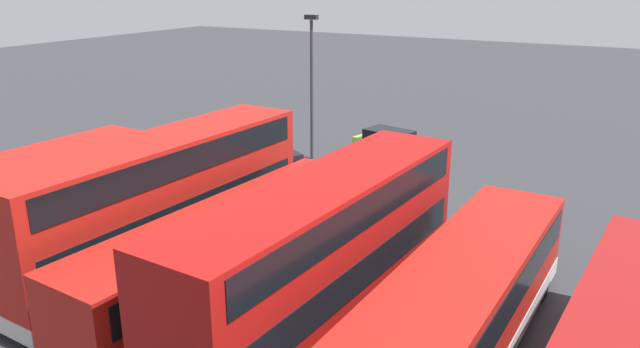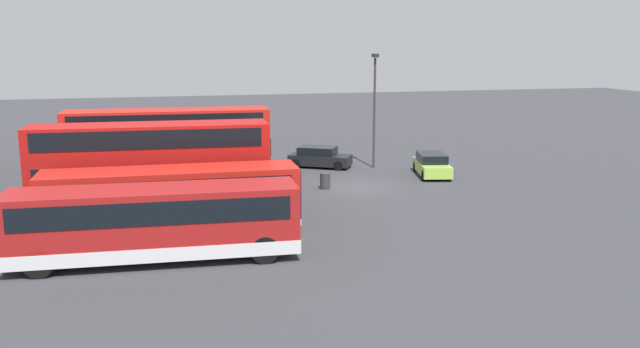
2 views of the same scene
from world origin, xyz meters
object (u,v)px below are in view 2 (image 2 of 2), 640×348
(bus_single_deck_near_end, at_px, (155,221))
(car_hatchback_silver, at_px, (432,165))
(bus_double_decker_fifth, at_px, (169,145))
(bus_single_deck_seventh, at_px, (162,141))
(bus_double_decker_third, at_px, (151,166))
(bus_single_deck_fourth, at_px, (157,169))
(lamp_post_tall, at_px, (375,102))
(bus_single_deck_second, at_px, (172,198))
(waste_bin_yellow, at_px, (325,181))
(bus_single_deck_sixth, at_px, (166,149))
(car_small_green, at_px, (319,157))

(bus_single_deck_near_end, height_order, car_hatchback_silver, bus_single_deck_near_end)
(bus_double_decker_fifth, bearing_deg, bus_single_deck_seventh, 2.00)
(bus_double_decker_third, bearing_deg, bus_single_deck_fourth, -4.88)
(car_hatchback_silver, xyz_separation_m, lamp_post_tall, (3.51, 2.76, 3.83))
(bus_single_deck_seventh, bearing_deg, bus_double_decker_third, 176.63)
(bus_single_deck_seventh, bearing_deg, bus_single_deck_near_end, 177.85)
(bus_double_decker_fifth, xyz_separation_m, car_hatchback_silver, (-1.35, -16.48, -1.75))
(bus_single_deck_second, height_order, bus_double_decker_third, bus_double_decker_third)
(bus_single_deck_near_end, height_order, bus_single_deck_second, same)
(car_hatchback_silver, bearing_deg, waste_bin_yellow, 105.42)
(bus_single_deck_seventh, height_order, car_hatchback_silver, bus_single_deck_seventh)
(bus_single_deck_fourth, height_order, bus_single_deck_seventh, same)
(bus_single_deck_sixth, relative_size, car_hatchback_silver, 2.52)
(bus_single_deck_fourth, distance_m, car_small_green, 12.86)
(bus_single_deck_near_end, distance_m, bus_single_deck_fourth, 11.06)
(bus_double_decker_fifth, relative_size, car_hatchback_silver, 2.67)
(bus_single_deck_fourth, height_order, car_hatchback_silver, bus_single_deck_fourth)
(car_small_green, bearing_deg, bus_single_deck_fourth, 121.40)
(bus_double_decker_third, relative_size, bus_double_decker_fifth, 0.97)
(bus_single_deck_near_end, xyz_separation_m, waste_bin_yellow, (11.04, -9.84, -1.15))
(bus_double_decker_fifth, height_order, car_hatchback_silver, bus_double_decker_fifth)
(bus_single_deck_seventh, bearing_deg, lamp_post_tall, -109.72)
(bus_single_deck_near_end, relative_size, bus_double_decker_fifth, 0.94)
(car_small_green, distance_m, waste_bin_yellow, 6.85)
(car_small_green, bearing_deg, car_hatchback_silver, -125.93)
(bus_single_deck_fourth, xyz_separation_m, bus_single_deck_seventh, (10.62, -0.53, -0.00))
(bus_double_decker_fifth, height_order, car_small_green, bus_double_decker_fifth)
(bus_single_deck_near_end, bearing_deg, bus_single_deck_fourth, -1.45)
(bus_single_deck_second, xyz_separation_m, bus_single_deck_seventh, (17.81, -0.01, -0.00))
(bus_double_decker_third, distance_m, bus_double_decker_fifth, 6.99)
(bus_single_deck_sixth, bearing_deg, bus_double_decker_third, 174.56)
(bus_single_deck_second, height_order, bus_double_decker_fifth, bus_double_decker_fifth)
(bus_single_deck_second, relative_size, bus_single_deck_fourth, 0.97)
(bus_single_deck_seventh, relative_size, car_hatchback_silver, 2.48)
(bus_single_deck_seventh, distance_m, waste_bin_yellow, 14.00)
(car_small_green, bearing_deg, bus_double_decker_fifth, 107.63)
(car_hatchback_silver, bearing_deg, bus_single_deck_fourth, 96.94)
(bus_double_decker_fifth, bearing_deg, waste_bin_yellow, -111.60)
(bus_single_deck_seventh, bearing_deg, waste_bin_yellow, -139.69)
(bus_single_deck_second, relative_size, car_hatchback_silver, 2.52)
(car_hatchback_silver, xyz_separation_m, waste_bin_yellow, (-2.13, 7.70, -0.22))
(bus_double_decker_fifth, distance_m, car_hatchback_silver, 16.63)
(lamp_post_tall, distance_m, waste_bin_yellow, 8.52)
(bus_double_decker_third, distance_m, lamp_post_tall, 17.48)
(bus_single_deck_near_end, xyz_separation_m, bus_single_deck_fourth, (11.06, -0.28, 0.00))
(car_hatchback_silver, height_order, car_small_green, same)
(car_small_green, relative_size, lamp_post_tall, 0.58)
(bus_double_decker_third, height_order, bus_single_deck_fourth, bus_double_decker_third)
(lamp_post_tall, bearing_deg, bus_single_deck_second, 132.46)
(bus_single_deck_near_end, distance_m, lamp_post_tall, 22.47)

